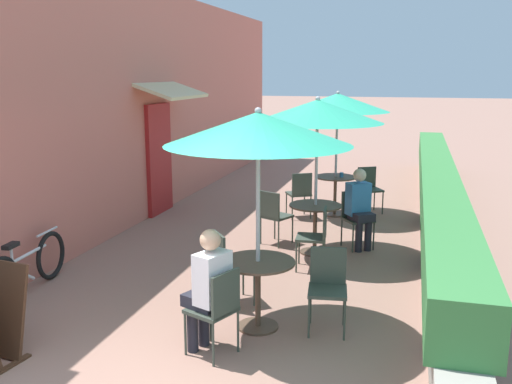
{
  "coord_description": "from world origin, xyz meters",
  "views": [
    {
      "loc": [
        2.28,
        -3.51,
        2.69
      ],
      "look_at": [
        0.15,
        4.18,
        1.0
      ],
      "focal_mm": 40.0,
      "sensor_mm": 36.0,
      "label": 1
    }
  ],
  "objects_px": {
    "seated_patron_mid_left": "(360,205)",
    "patio_umbrella_far": "(338,103)",
    "patio_table_mid": "(315,218)",
    "cafe_chair_mid_back": "(317,233)",
    "cafe_chair_near_back": "(217,305)",
    "patio_umbrella_mid": "(318,111)",
    "cafe_chair_far_left": "(300,191)",
    "cafe_chair_mid_right": "(274,213)",
    "coffee_cup_far": "(342,175)",
    "cafe_chair_near_right": "(228,262)",
    "patio_table_near": "(258,279)",
    "patio_table_far": "(335,187)",
    "cafe_chair_near_left": "(328,283)",
    "cafe_chair_mid_left": "(356,214)",
    "bicycle_leaning": "(27,267)",
    "patio_umbrella_near": "(258,129)",
    "seated_patron_near_back": "(208,286)",
    "cafe_chair_far_right": "(369,186)"
  },
  "relations": [
    {
      "from": "seated_patron_mid_left",
      "to": "patio_umbrella_far",
      "type": "bearing_deg",
      "value": -107.63
    },
    {
      "from": "patio_table_mid",
      "to": "cafe_chair_mid_back",
      "type": "height_order",
      "value": "cafe_chair_mid_back"
    },
    {
      "from": "cafe_chair_near_back",
      "to": "patio_table_mid",
      "type": "bearing_deg",
      "value": 16.41
    },
    {
      "from": "patio_umbrella_mid",
      "to": "cafe_chair_far_left",
      "type": "relative_size",
      "value": 2.69
    },
    {
      "from": "cafe_chair_mid_back",
      "to": "cafe_chair_far_left",
      "type": "bearing_deg",
      "value": 10.52
    },
    {
      "from": "cafe_chair_near_back",
      "to": "cafe_chair_mid_right",
      "type": "xyz_separation_m",
      "value": [
        -0.34,
        3.65,
        0.0
      ]
    },
    {
      "from": "patio_umbrella_mid",
      "to": "coffee_cup_far",
      "type": "xyz_separation_m",
      "value": [
        0.09,
        2.37,
        -1.34
      ]
    },
    {
      "from": "cafe_chair_near_right",
      "to": "patio_table_near",
      "type": "bearing_deg",
      "value": 5.97
    },
    {
      "from": "seated_patron_mid_left",
      "to": "cafe_chair_mid_right",
      "type": "bearing_deg",
      "value": -28.46
    },
    {
      "from": "cafe_chair_near_right",
      "to": "patio_umbrella_mid",
      "type": "distance_m",
      "value": 2.79
    },
    {
      "from": "patio_table_far",
      "to": "cafe_chair_near_left",
      "type": "bearing_deg",
      "value": -83.13
    },
    {
      "from": "cafe_chair_near_left",
      "to": "patio_umbrella_far",
      "type": "height_order",
      "value": "patio_umbrella_far"
    },
    {
      "from": "cafe_chair_mid_left",
      "to": "bicycle_leaning",
      "type": "xyz_separation_m",
      "value": [
        -3.68,
        -3.03,
        -0.18
      ]
    },
    {
      "from": "cafe_chair_near_back",
      "to": "seated_patron_mid_left",
      "type": "xyz_separation_m",
      "value": [
        0.97,
        3.81,
        0.17
      ]
    },
    {
      "from": "patio_umbrella_near",
      "to": "cafe_chair_mid_back",
      "type": "height_order",
      "value": "patio_umbrella_near"
    },
    {
      "from": "cafe_chair_near_left",
      "to": "patio_umbrella_far",
      "type": "relative_size",
      "value": 0.37
    },
    {
      "from": "patio_table_near",
      "to": "patio_umbrella_mid",
      "type": "height_order",
      "value": "patio_umbrella_mid"
    },
    {
      "from": "seated_patron_near_back",
      "to": "cafe_chair_mid_back",
      "type": "height_order",
      "value": "seated_patron_near_back"
    },
    {
      "from": "patio_table_near",
      "to": "cafe_chair_far_left",
      "type": "relative_size",
      "value": 0.9
    },
    {
      "from": "cafe_chair_mid_left",
      "to": "seated_patron_mid_left",
      "type": "height_order",
      "value": "seated_patron_mid_left"
    },
    {
      "from": "cafe_chair_mid_right",
      "to": "cafe_chair_mid_back",
      "type": "xyz_separation_m",
      "value": [
        0.84,
        -0.96,
        0.0
      ]
    },
    {
      "from": "seated_patron_near_back",
      "to": "cafe_chair_mid_back",
      "type": "relative_size",
      "value": 1.44
    },
    {
      "from": "patio_umbrella_mid",
      "to": "cafe_chair_far_left",
      "type": "distance_m",
      "value": 2.63
    },
    {
      "from": "seated_patron_near_back",
      "to": "bicycle_leaning",
      "type": "relative_size",
      "value": 0.74
    },
    {
      "from": "cafe_chair_near_right",
      "to": "cafe_chair_near_back",
      "type": "xyz_separation_m",
      "value": [
        0.3,
        -1.24,
        0.0
      ]
    },
    {
      "from": "cafe_chair_mid_right",
      "to": "patio_table_far",
      "type": "bearing_deg",
      "value": 97.68
    },
    {
      "from": "cafe_chair_near_left",
      "to": "cafe_chair_mid_back",
      "type": "height_order",
      "value": "same"
    },
    {
      "from": "patio_table_near",
      "to": "patio_table_mid",
      "type": "height_order",
      "value": "same"
    },
    {
      "from": "patio_umbrella_near",
      "to": "coffee_cup_far",
      "type": "height_order",
      "value": "patio_umbrella_near"
    },
    {
      "from": "patio_table_mid",
      "to": "seated_patron_mid_left",
      "type": "distance_m",
      "value": 0.75
    },
    {
      "from": "patio_umbrella_near",
      "to": "patio_umbrella_far",
      "type": "bearing_deg",
      "value": 88.69
    },
    {
      "from": "patio_table_mid",
      "to": "cafe_chair_mid_back",
      "type": "xyz_separation_m",
      "value": [
        0.14,
        -0.72,
        -0.03
      ]
    },
    {
      "from": "patio_table_far",
      "to": "patio_umbrella_far",
      "type": "relative_size",
      "value": 0.33
    },
    {
      "from": "cafe_chair_far_left",
      "to": "patio_table_mid",
      "type": "bearing_deg",
      "value": -102.47
    },
    {
      "from": "cafe_chair_mid_right",
      "to": "cafe_chair_far_left",
      "type": "distance_m",
      "value": 1.75
    },
    {
      "from": "cafe_chair_mid_left",
      "to": "cafe_chair_mid_back",
      "type": "bearing_deg",
      "value": 35.97
    },
    {
      "from": "cafe_chair_near_right",
      "to": "patio_umbrella_mid",
      "type": "relative_size",
      "value": 0.37
    },
    {
      "from": "cafe_chair_near_back",
      "to": "bicycle_leaning",
      "type": "height_order",
      "value": "cafe_chair_near_back"
    },
    {
      "from": "cafe_chair_mid_left",
      "to": "bicycle_leaning",
      "type": "relative_size",
      "value": 0.52
    },
    {
      "from": "patio_table_far",
      "to": "cafe_chair_mid_left",
      "type": "bearing_deg",
      "value": -73.28
    },
    {
      "from": "bicycle_leaning",
      "to": "cafe_chair_far_left",
      "type": "bearing_deg",
      "value": 56.74
    },
    {
      "from": "cafe_chair_far_left",
      "to": "cafe_chair_near_back",
      "type": "bearing_deg",
      "value": -117.03
    },
    {
      "from": "cafe_chair_far_left",
      "to": "cafe_chair_far_right",
      "type": "height_order",
      "value": "same"
    },
    {
      "from": "patio_umbrella_far",
      "to": "cafe_chair_near_right",
      "type": "bearing_deg",
      "value": -97.74
    },
    {
      "from": "seated_patron_near_back",
      "to": "cafe_chair_mid_left",
      "type": "xyz_separation_m",
      "value": [
        1.01,
        3.86,
        -0.17
      ]
    },
    {
      "from": "cafe_chair_near_left",
      "to": "patio_table_mid",
      "type": "height_order",
      "value": "cafe_chair_near_left"
    },
    {
      "from": "patio_umbrella_far",
      "to": "cafe_chair_far_left",
      "type": "height_order",
      "value": "patio_umbrella_far"
    },
    {
      "from": "seated_patron_near_back",
      "to": "cafe_chair_mid_left",
      "type": "distance_m",
      "value": 3.99
    },
    {
      "from": "seated_patron_near_back",
      "to": "cafe_chair_far_right",
      "type": "distance_m",
      "value": 6.31
    },
    {
      "from": "coffee_cup_far",
      "to": "bicycle_leaning",
      "type": "xyz_separation_m",
      "value": [
        -3.22,
        -4.92,
        -0.46
      ]
    }
  ]
}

